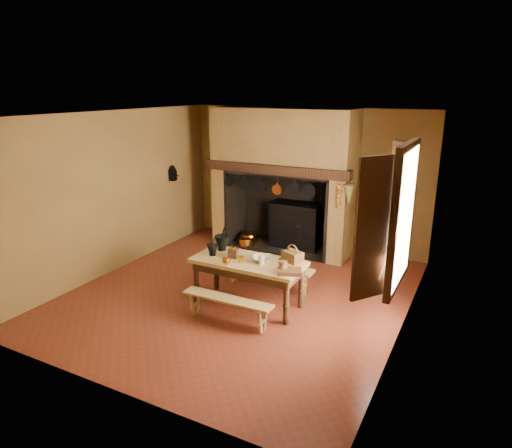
{
  "coord_description": "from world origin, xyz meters",
  "views": [
    {
      "loc": [
        3.29,
        -5.81,
        3.18
      ],
      "look_at": [
        0.13,
        0.3,
        1.1
      ],
      "focal_mm": 32.0,
      "sensor_mm": 36.0,
      "label": 1
    }
  ],
  "objects_px": {
    "coffee_grinder": "(233,252)",
    "wicker_basket": "(293,256)",
    "bench_front": "(227,304)",
    "mixing_bowl": "(262,259)",
    "iron_range": "(297,225)",
    "work_table": "(248,267)"
  },
  "relations": [
    {
      "from": "iron_range",
      "to": "coffee_grinder",
      "type": "height_order",
      "value": "iron_range"
    },
    {
      "from": "wicker_basket",
      "to": "coffee_grinder",
      "type": "bearing_deg",
      "value": -141.67
    },
    {
      "from": "coffee_grinder",
      "to": "wicker_basket",
      "type": "xyz_separation_m",
      "value": [
        0.86,
        0.25,
        0.01
      ]
    },
    {
      "from": "coffee_grinder",
      "to": "work_table",
      "type": "bearing_deg",
      "value": -14.34
    },
    {
      "from": "iron_range",
      "to": "work_table",
      "type": "relative_size",
      "value": 0.96
    },
    {
      "from": "coffee_grinder",
      "to": "wicker_basket",
      "type": "relative_size",
      "value": 0.62
    },
    {
      "from": "work_table",
      "to": "iron_range",
      "type": "bearing_deg",
      "value": 97.27
    },
    {
      "from": "mixing_bowl",
      "to": "wicker_basket",
      "type": "xyz_separation_m",
      "value": [
        0.4,
        0.19,
        0.05
      ]
    },
    {
      "from": "bench_front",
      "to": "wicker_basket",
      "type": "height_order",
      "value": "wicker_basket"
    },
    {
      "from": "work_table",
      "to": "mixing_bowl",
      "type": "relative_size",
      "value": 5.51
    },
    {
      "from": "iron_range",
      "to": "coffee_grinder",
      "type": "distance_m",
      "value": 2.75
    },
    {
      "from": "bench_front",
      "to": "wicker_basket",
      "type": "relative_size",
      "value": 4.02
    },
    {
      "from": "iron_range",
      "to": "wicker_basket",
      "type": "height_order",
      "value": "iron_range"
    },
    {
      "from": "mixing_bowl",
      "to": "wicker_basket",
      "type": "distance_m",
      "value": 0.44
    },
    {
      "from": "iron_range",
      "to": "bench_front",
      "type": "relative_size",
      "value": 1.19
    },
    {
      "from": "work_table",
      "to": "mixing_bowl",
      "type": "distance_m",
      "value": 0.26
    },
    {
      "from": "wicker_basket",
      "to": "work_table",
      "type": "bearing_deg",
      "value": -134.97
    },
    {
      "from": "work_table",
      "to": "coffee_grinder",
      "type": "height_order",
      "value": "coffee_grinder"
    },
    {
      "from": "bench_front",
      "to": "mixing_bowl",
      "type": "relative_size",
      "value": 4.45
    },
    {
      "from": "mixing_bowl",
      "to": "work_table",
      "type": "bearing_deg",
      "value": -162.98
    },
    {
      "from": "bench_front",
      "to": "wicker_basket",
      "type": "bearing_deg",
      "value": 55.44
    },
    {
      "from": "mixing_bowl",
      "to": "wicker_basket",
      "type": "height_order",
      "value": "wicker_basket"
    }
  ]
}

